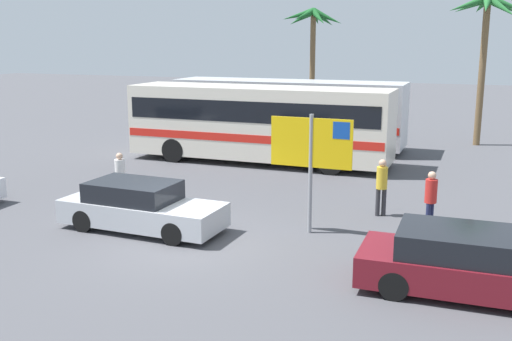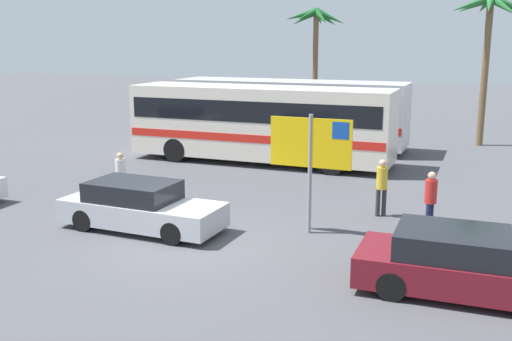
{
  "view_description": "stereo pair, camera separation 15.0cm",
  "coord_description": "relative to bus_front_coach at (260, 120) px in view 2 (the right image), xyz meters",
  "views": [
    {
      "loc": [
        6.99,
        -12.89,
        5.09
      ],
      "look_at": [
        0.86,
        3.13,
        1.3
      ],
      "focal_mm": 41.83,
      "sensor_mm": 36.0,
      "label": 1
    },
    {
      "loc": [
        7.13,
        -12.83,
        5.09
      ],
      "look_at": [
        0.86,
        3.13,
        1.3
      ],
      "focal_mm": 41.83,
      "sensor_mm": 36.0,
      "label": 2
    }
  ],
  "objects": [
    {
      "name": "ground",
      "position": [
        1.7,
        -10.11,
        -1.78
      ],
      "size": [
        120.0,
        120.0,
        0.0
      ],
      "primitive_type": "plane",
      "color": "#4C4C51"
    },
    {
      "name": "bus_front_coach",
      "position": [
        0.0,
        0.0,
        0.0
      ],
      "size": [
        10.96,
        2.6,
        3.17
      ],
      "color": "silver",
      "rests_on": "ground"
    },
    {
      "name": "bus_rear_coach",
      "position": [
        -0.01,
        3.92,
        0.0
      ],
      "size": [
        10.96,
        2.6,
        3.17
      ],
      "color": "silver",
      "rests_on": "ground"
    },
    {
      "name": "ferry_sign",
      "position": [
        4.61,
        -8.2,
        0.54
      ],
      "size": [
        2.2,
        0.11,
        3.2
      ],
      "rotation": [
        0.0,
        0.0,
        -0.02
      ],
      "color": "gray",
      "rests_on": "ground"
    },
    {
      "name": "car_silver",
      "position": [
        0.19,
        -9.6,
        -1.15
      ],
      "size": [
        4.54,
        1.83,
        1.32
      ],
      "rotation": [
        0.0,
        0.0,
        -0.03
      ],
      "color": "#B7BABF",
      "rests_on": "ground"
    },
    {
      "name": "car_maroon",
      "position": [
        8.54,
        -10.82,
        -1.15
      ],
      "size": [
        4.31,
        1.94,
        1.32
      ],
      "rotation": [
        0.0,
        0.0,
        0.02
      ],
      "color": "maroon",
      "rests_on": "ground"
    },
    {
      "name": "pedestrian_crossing_lot",
      "position": [
        -1.85,
        -7.44,
        -0.84
      ],
      "size": [
        0.32,
        0.32,
        1.61
      ],
      "rotation": [
        0.0,
        0.0,
        2.05
      ],
      "color": "#706656",
      "rests_on": "ground"
    },
    {
      "name": "pedestrian_by_bus",
      "position": [
        6.08,
        -5.94,
        -0.79
      ],
      "size": [
        0.32,
        0.32,
        1.69
      ],
      "rotation": [
        0.0,
        0.0,
        5.13
      ],
      "color": "#2D2D33",
      "rests_on": "ground"
    },
    {
      "name": "pedestrian_near_sign",
      "position": [
        7.55,
        -6.94,
        -0.81
      ],
      "size": [
        0.32,
        0.32,
        1.66
      ],
      "rotation": [
        0.0,
        0.0,
        2.79
      ],
      "color": "#1E2347",
      "rests_on": "ground"
    },
    {
      "name": "palm_tree_seaside",
      "position": [
        8.52,
        7.85,
        4.16
      ],
      "size": [
        3.7,
        3.8,
        7.16
      ],
      "color": "brown",
      "rests_on": "ground"
    },
    {
      "name": "palm_tree_inland",
      "position": [
        -1.06,
        11.77,
        3.91
      ],
      "size": [
        3.59,
        3.64,
        6.88
      ],
      "color": "brown",
      "rests_on": "ground"
    }
  ]
}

